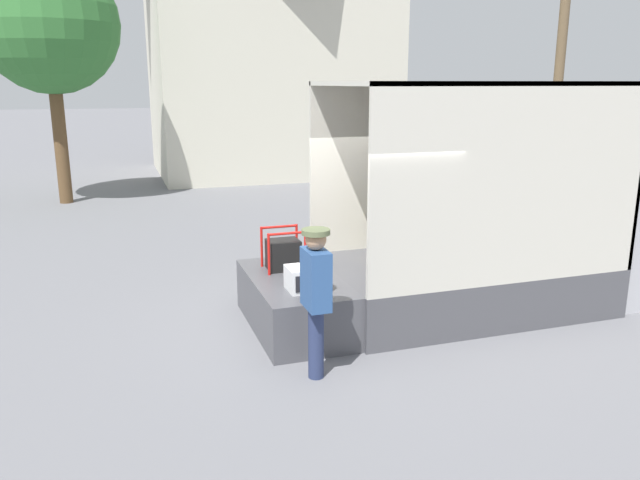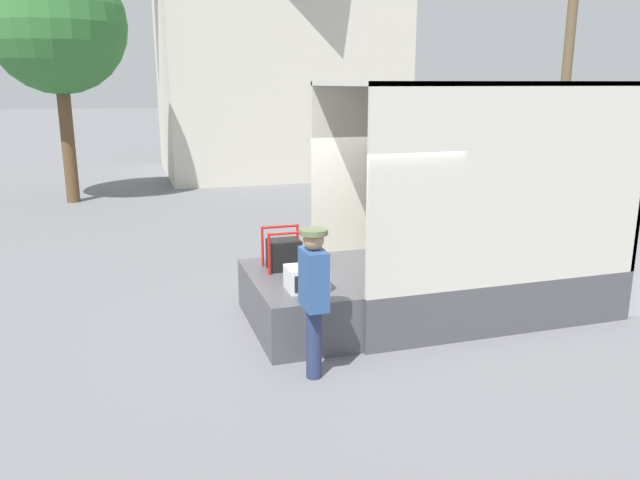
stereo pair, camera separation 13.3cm
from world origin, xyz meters
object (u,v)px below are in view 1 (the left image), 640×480
(portable_generator, at_px, (284,254))
(worker_person, at_px, (316,288))
(street_tree, at_px, (49,25))
(box_truck, at_px, (562,230))
(microwave, at_px, (307,278))
(utility_pole, at_px, (559,69))

(portable_generator, distance_m, worker_person, 1.98)
(street_tree, bearing_deg, box_truck, -54.10)
(portable_generator, bearing_deg, microwave, -88.09)
(microwave, xyz_separation_m, portable_generator, (-0.03, 0.98, 0.07))
(portable_generator, bearing_deg, worker_person, -94.94)
(portable_generator, height_order, worker_person, worker_person)
(worker_person, relative_size, utility_pole, 0.25)
(portable_generator, xyz_separation_m, street_tree, (-3.54, 10.51, 3.84))
(microwave, bearing_deg, portable_generator, 91.91)
(box_truck, relative_size, street_tree, 0.93)
(microwave, height_order, portable_generator, portable_generator)
(utility_pole, bearing_deg, street_tree, 166.80)
(street_tree, bearing_deg, utility_pole, -13.20)
(microwave, height_order, utility_pole, utility_pole)
(worker_person, bearing_deg, street_tree, 105.10)
(worker_person, relative_size, street_tree, 0.26)
(portable_generator, relative_size, worker_person, 0.33)
(box_truck, height_order, street_tree, street_tree)
(microwave, height_order, street_tree, street_tree)
(utility_pole, relative_size, street_tree, 1.06)
(box_truck, relative_size, utility_pole, 0.88)
(portable_generator, bearing_deg, street_tree, 108.60)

